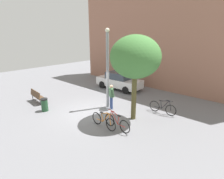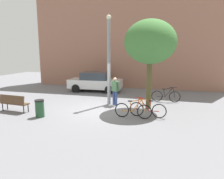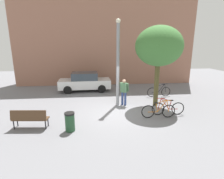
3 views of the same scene
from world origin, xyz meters
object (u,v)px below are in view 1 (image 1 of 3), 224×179
park_bench (37,95)px  plaza_tree (135,57)px  person_by_lamppost (111,95)px  bicycle_orange (104,121)px  lamppost (108,68)px  trash_bin (45,105)px  parked_car_white (119,81)px  bicycle_red (117,123)px  bicycle_black (163,108)px

park_bench → plaza_tree: (6.82, 2.58, 3.11)m
person_by_lamppost → bicycle_orange: person_by_lamppost is taller
lamppost → trash_bin: (-2.58, -3.30, -2.32)m
person_by_lamppost → plaza_tree: plaza_tree is taller
plaza_tree → trash_bin: plaza_tree is taller
parked_car_white → bicycle_orange: bearing=-56.2°
plaza_tree → bicycle_red: 3.66m
bicycle_red → bicycle_black: bearing=77.0°
lamppost → bicycle_black: size_ratio=2.89×
lamppost → bicycle_red: bearing=-37.8°
plaza_tree → trash_bin: bearing=-149.0°
bicycle_orange → parked_car_white: (-4.12, 6.15, 0.39)m
bicycle_red → park_bench: bearing=-172.3°
bicycle_black → lamppost: bearing=-155.0°
trash_bin → bicycle_red: bearing=14.8°
lamppost → parked_car_white: (-2.25, 3.86, -1.98)m
bicycle_orange → parked_car_white: parked_car_white is taller
bicycle_black → bicycle_red: bearing=-103.0°
plaza_tree → lamppost: bearing=172.6°
bicycle_black → bicycle_red: size_ratio=1.00×
plaza_tree → bicycle_black: size_ratio=2.69×
parked_car_white → bicycle_red: bearing=-50.6°
bicycle_red → parked_car_white: size_ratio=0.42×
park_bench → bicycle_orange: 6.32m
bicycle_orange → bicycle_black: bearing=69.2°
trash_bin → lamppost: bearing=52.0°
person_by_lamppost → bicycle_black: size_ratio=0.92×
bicycle_black → parked_car_white: (-5.58, 2.31, 0.39)m
park_bench → plaza_tree: bearing=20.7°
bicycle_red → trash_bin: 5.27m
lamppost → bicycle_red: 3.97m
plaza_tree → bicycle_red: size_ratio=2.69×
park_bench → parked_car_white: bearing=72.2°
bicycle_black → parked_car_white: 6.05m
lamppost → plaza_tree: (2.40, -0.31, 0.90)m
bicycle_orange → trash_bin: bicycle_orange is taller
lamppost → bicycle_black: 4.37m
park_bench → bicycle_black: (7.75, 4.45, -0.16)m
bicycle_red → trash_bin: bearing=-165.2°
bicycle_red → trash_bin: (-5.09, -1.35, 0.05)m
bicycle_black → trash_bin: bearing=-140.6°
plaza_tree → bicycle_orange: size_ratio=2.69×
lamppost → park_bench: lamppost is taller
person_by_lamppost → trash_bin: bearing=-132.6°
bicycle_black → park_bench: bearing=-150.1°
lamppost → parked_car_white: bearing=120.2°
lamppost → park_bench: 5.73m
park_bench → bicycle_black: 8.93m
person_by_lamppost → park_bench: bearing=-149.6°
plaza_tree → parked_car_white: plaza_tree is taller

